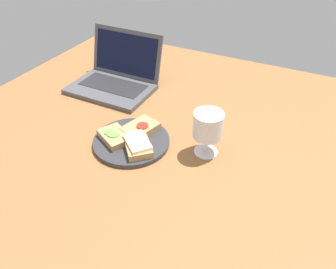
# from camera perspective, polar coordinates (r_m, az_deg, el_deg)

# --- Properties ---
(wooden_table) EXTENTS (1.40, 1.40, 0.03)m
(wooden_table) POSITION_cam_1_polar(r_m,az_deg,el_deg) (1.03, -2.73, -1.44)
(wooden_table) COLOR brown
(wooden_table) RESTS_ON ground
(plate) EXTENTS (0.23, 0.23, 0.01)m
(plate) POSITION_cam_1_polar(r_m,az_deg,el_deg) (1.01, -6.39, -1.22)
(plate) COLOR #333338
(plate) RESTS_ON wooden_table
(sandwich_with_tomato) EXTENTS (0.10, 0.13, 0.03)m
(sandwich_with_tomato) POSITION_cam_1_polar(r_m,az_deg,el_deg) (1.03, -4.82, 1.07)
(sandwich_with_tomato) COLOR #A88456
(sandwich_with_tomato) RESTS_ON plate
(sandwich_with_cucumber) EXTENTS (0.12, 0.11, 0.03)m
(sandwich_with_cucumber) POSITION_cam_1_polar(r_m,az_deg,el_deg) (1.00, -9.26, -0.33)
(sandwich_with_cucumber) COLOR #A88456
(sandwich_with_cucumber) RESTS_ON plate
(sandwich_with_cheese) EXTENTS (0.13, 0.13, 0.03)m
(sandwich_with_cheese) POSITION_cam_1_polar(r_m,az_deg,el_deg) (0.96, -5.32, -1.80)
(sandwich_with_cheese) COLOR #A88456
(sandwich_with_cheese) RESTS_ON plate
(wine_glass) EXTENTS (0.09, 0.09, 0.14)m
(wine_glass) POSITION_cam_1_polar(r_m,az_deg,el_deg) (0.92, 6.97, 1.32)
(wine_glass) COLOR white
(wine_glass) RESTS_ON wooden_table
(laptop) EXTENTS (0.31, 0.26, 0.20)m
(laptop) POSITION_cam_1_polar(r_m,az_deg,el_deg) (1.30, -9.13, 9.69)
(laptop) COLOR #4C4C51
(laptop) RESTS_ON wooden_table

